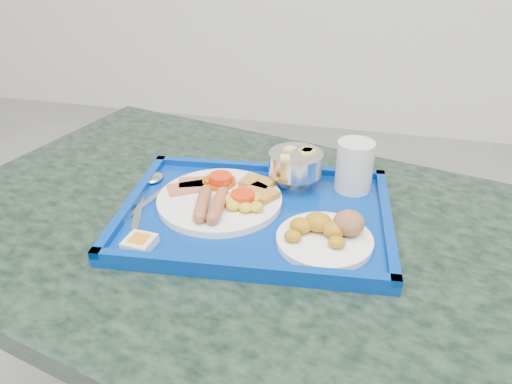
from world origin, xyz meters
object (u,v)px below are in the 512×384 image
fruit_bowl (296,164)px  juice_cup (355,164)px  main_plate (223,198)px  tray (256,215)px  table (239,299)px  bread_plate (327,233)px

fruit_bowl → juice_cup: juice_cup is taller
fruit_bowl → main_plate: bearing=-139.3°
tray → main_plate: size_ratio=2.20×
table → main_plate: (-0.03, 0.03, 0.20)m
tray → juice_cup: bearing=38.5°
tray → fruit_bowl: fruit_bowl is taller
tray → fruit_bowl: (0.05, 0.11, 0.05)m
juice_cup → tray: bearing=-141.5°
main_plate → bread_plate: bread_plate is taller
tray → main_plate: bearing=167.7°
bread_plate → fruit_bowl: 0.19m
main_plate → fruit_bowl: fruit_bowl is taller
bread_plate → juice_cup: size_ratio=1.61×
fruit_bowl → juice_cup: size_ratio=1.07×
main_plate → fruit_bowl: 0.15m
tray → juice_cup: 0.21m
table → main_plate: size_ratio=5.60×
table → main_plate: main_plate is taller
table → fruit_bowl: bearing=58.0°
tray → bread_plate: 0.14m
bread_plate → fruit_bowl: (-0.08, 0.17, 0.03)m
tray → fruit_bowl: bearing=66.2°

